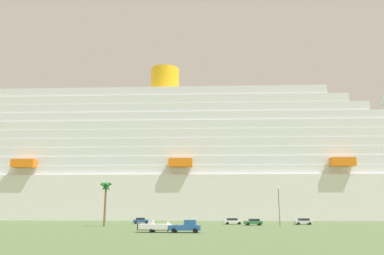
{
  "coord_description": "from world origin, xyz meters",
  "views": [
    {
      "loc": [
        5.68,
        -80.5,
        4.46
      ],
      "look_at": [
        2.71,
        30.56,
        28.93
      ],
      "focal_mm": 33.79,
      "sensor_mm": 36.0,
      "label": 1
    }
  ],
  "objects": [
    {
      "name": "ground_plane",
      "position": [
        0.0,
        30.0,
        0.0
      ],
      "size": [
        600.0,
        600.0,
        0.0
      ],
      "primitive_type": "plane",
      "color": "#567042"
    },
    {
      "name": "cruise_ship",
      "position": [
        22.62,
        58.14,
        19.07
      ],
      "size": [
        275.02,
        36.9,
        65.85
      ],
      "color": "white",
      "rests_on": "ground_plane"
    },
    {
      "name": "parked_car_blue_suv",
      "position": [
        -11.02,
        21.01,
        0.83
      ],
      "size": [
        4.56,
        2.64,
        1.58
      ],
      "color": "#264C99",
      "rests_on": "ground_plane"
    },
    {
      "name": "parked_car_silver_sedan",
      "position": [
        31.75,
        16.07,
        0.83
      ],
      "size": [
        4.56,
        2.21,
        1.58
      ],
      "color": "silver",
      "rests_on": "ground_plane"
    },
    {
      "name": "street_lamp",
      "position": [
        23.52,
        5.27,
        5.8
      ],
      "size": [
        0.56,
        0.56,
        9.07
      ],
      "color": "slate",
      "rests_on": "ground_plane"
    },
    {
      "name": "parked_car_white_van",
      "position": [
        13.75,
        17.27,
        0.83
      ],
      "size": [
        4.87,
        2.3,
        1.58
      ],
      "color": "white",
      "rests_on": "ground_plane"
    },
    {
      "name": "pickup_truck",
      "position": [
        2.85,
        -14.09,
        1.04
      ],
      "size": [
        5.76,
        2.68,
        2.2
      ],
      "color": "#2659A5",
      "rests_on": "ground_plane"
    },
    {
      "name": "parked_car_green_wagon",
      "position": [
        18.47,
        12.38,
        0.83
      ],
      "size": [
        4.57,
        2.32,
        1.58
      ],
      "color": "#2D723F",
      "rests_on": "ground_plane"
    },
    {
      "name": "palm_tree",
      "position": [
        -17.23,
        6.24,
        8.17
      ],
      "size": [
        2.88,
        2.75,
        10.26
      ],
      "color": "brown",
      "rests_on": "ground_plane"
    },
    {
      "name": "small_boat_on_trailer",
      "position": [
        -2.26,
        -13.63,
        0.96
      ],
      "size": [
        7.48,
        2.46,
        2.15
      ],
      "color": "#595960",
      "rests_on": "ground_plane"
    }
  ]
}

